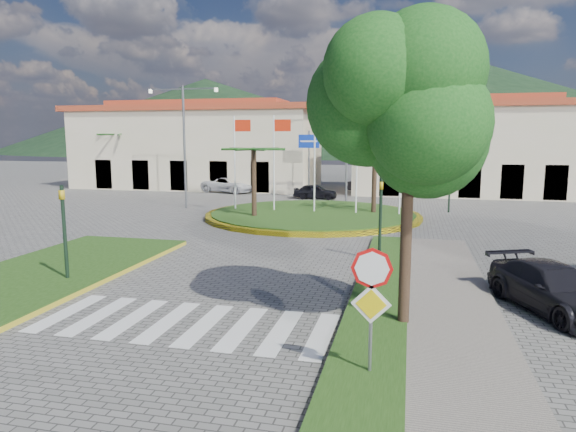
% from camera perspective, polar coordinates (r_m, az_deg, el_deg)
% --- Properties ---
extents(ground, '(160.00, 160.00, 0.00)m').
position_cam_1_polar(ground, '(10.51, -21.36, -18.49)').
color(ground, '#63615E').
rests_on(ground, ground).
extents(sidewalk_right, '(4.00, 28.00, 0.15)m').
position_cam_1_polar(sidewalk_right, '(10.66, 15.22, -17.32)').
color(sidewalk_right, gray).
rests_on(sidewalk_right, ground).
extents(verge_right, '(1.60, 28.00, 0.18)m').
position_cam_1_polar(verge_right, '(10.67, 8.47, -16.98)').
color(verge_right, '#204213').
rests_on(verge_right, ground).
extents(median_left, '(5.00, 14.00, 0.18)m').
position_cam_1_polar(median_left, '(18.73, -27.40, -6.52)').
color(median_left, '#204213').
rests_on(median_left, ground).
extents(crosswalk, '(8.00, 3.00, 0.01)m').
position_cam_1_polar(crosswalk, '(13.68, -11.64, -11.53)').
color(crosswalk, silver).
rests_on(crosswalk, ground).
extents(roundabout_island, '(12.70, 12.70, 6.00)m').
position_cam_1_polar(roundabout_island, '(30.44, 2.76, 0.17)').
color(roundabout_island, yellow).
rests_on(roundabout_island, ground).
extents(stop_sign, '(0.80, 0.11, 2.65)m').
position_cam_1_polar(stop_sign, '(10.01, 9.25, -8.29)').
color(stop_sign, slate).
rests_on(stop_sign, ground).
extents(deciduous_tree, '(3.60, 3.60, 6.80)m').
position_cam_1_polar(deciduous_tree, '(12.60, 13.44, 10.66)').
color(deciduous_tree, black).
rests_on(deciduous_tree, ground).
extents(traffic_light_left, '(0.15, 0.18, 3.20)m').
position_cam_1_polar(traffic_light_left, '(17.93, -23.63, -0.86)').
color(traffic_light_left, black).
rests_on(traffic_light_left, ground).
extents(traffic_light_right, '(0.15, 0.18, 3.20)m').
position_cam_1_polar(traffic_light_right, '(19.81, 10.25, 0.59)').
color(traffic_light_right, black).
rests_on(traffic_light_right, ground).
extents(traffic_light_far, '(0.18, 0.15, 3.20)m').
position_cam_1_polar(traffic_light_far, '(33.79, 17.55, 3.65)').
color(traffic_light_far, black).
rests_on(traffic_light_far, ground).
extents(direction_sign_west, '(1.60, 0.14, 5.20)m').
position_cam_1_polar(direction_sign_west, '(39.30, 2.34, 7.03)').
color(direction_sign_west, slate).
rests_on(direction_sign_west, ground).
extents(direction_sign_east, '(1.60, 0.14, 5.20)m').
position_cam_1_polar(direction_sign_east, '(38.66, 9.68, 6.89)').
color(direction_sign_east, slate).
rests_on(direction_sign_east, ground).
extents(street_lamp_centre, '(4.80, 0.16, 8.00)m').
position_cam_1_polar(street_lamp_centre, '(37.86, 6.57, 8.38)').
color(street_lamp_centre, slate).
rests_on(street_lamp_centre, ground).
extents(street_lamp_west, '(4.80, 0.16, 8.00)m').
position_cam_1_polar(street_lamp_west, '(34.77, -11.45, 8.23)').
color(street_lamp_west, slate).
rests_on(street_lamp_west, ground).
extents(building_left, '(23.32, 9.54, 8.05)m').
position_cam_1_polar(building_left, '(49.60, -9.91, 7.70)').
color(building_left, beige).
rests_on(building_left, ground).
extents(building_right, '(19.08, 9.54, 8.05)m').
position_cam_1_polar(building_right, '(45.81, 19.13, 7.27)').
color(building_right, beige).
rests_on(building_right, ground).
extents(hill_far_west, '(140.00, 140.00, 22.00)m').
position_cam_1_polar(hill_far_west, '(159.65, -9.08, 10.90)').
color(hill_far_west, black).
rests_on(hill_far_west, ground).
extents(hill_far_mid, '(180.00, 180.00, 30.00)m').
position_cam_1_polar(hill_far_mid, '(168.17, 16.95, 11.89)').
color(hill_far_mid, black).
rests_on(hill_far_mid, ground).
extents(hill_near_back, '(110.00, 110.00, 16.00)m').
position_cam_1_polar(hill_near_back, '(138.50, 7.04, 10.05)').
color(hill_near_back, black).
rests_on(hill_near_back, ground).
extents(white_van, '(5.13, 3.26, 1.32)m').
position_cam_1_polar(white_van, '(44.37, -6.61, 3.46)').
color(white_van, silver).
rests_on(white_van, ground).
extents(car_dark_a, '(3.40, 1.50, 1.14)m').
position_cam_1_polar(car_dark_a, '(39.57, 3.06, 2.74)').
color(car_dark_a, black).
rests_on(car_dark_a, ground).
extents(car_dark_b, '(4.18, 2.92, 1.31)m').
position_cam_1_polar(car_dark_b, '(44.00, 9.25, 3.35)').
color(car_dark_b, black).
rests_on(car_dark_b, ground).
extents(car_side_right, '(3.41, 4.77, 1.28)m').
position_cam_1_polar(car_side_right, '(15.82, 27.41, -7.14)').
color(car_side_right, black).
rests_on(car_side_right, ground).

